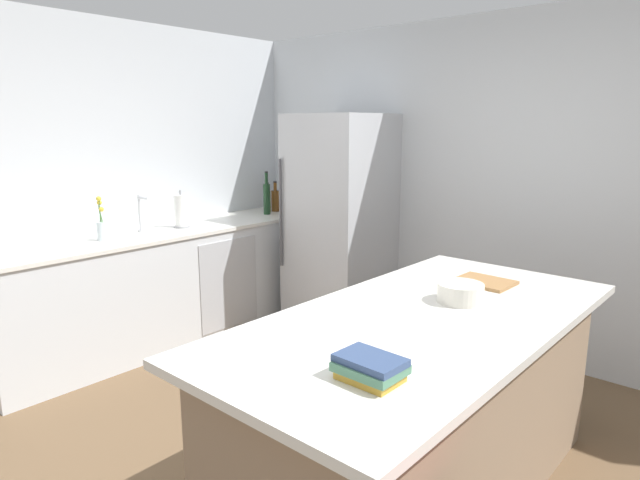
{
  "coord_description": "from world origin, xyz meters",
  "views": [
    {
      "loc": [
        1.79,
        -1.84,
        1.78
      ],
      "look_at": [
        -0.66,
        0.94,
        1.0
      ],
      "focal_mm": 30.7,
      "sensor_mm": 36.0,
      "label": 1
    }
  ],
  "objects_px": {
    "syrup_bottle": "(284,202)",
    "kitchen_island": "(419,406)",
    "cookbook_stack": "(370,368)",
    "flower_vase": "(102,227)",
    "cutting_board": "(484,282)",
    "paper_towel_roll": "(181,212)",
    "olive_oil_bottle": "(268,201)",
    "mixing_bowl": "(460,293)",
    "wine_bottle": "(267,197)",
    "refrigerator": "(340,223)",
    "whiskey_bottle": "(275,200)",
    "sink_faucet": "(141,213)"
  },
  "relations": [
    {
      "from": "whiskey_bottle",
      "to": "olive_oil_bottle",
      "type": "bearing_deg",
      "value": -94.16
    },
    {
      "from": "refrigerator",
      "to": "cookbook_stack",
      "type": "bearing_deg",
      "value": -48.6
    },
    {
      "from": "refrigerator",
      "to": "sink_faucet",
      "type": "relative_size",
      "value": 6.24
    },
    {
      "from": "syrup_bottle",
      "to": "mixing_bowl",
      "type": "bearing_deg",
      "value": -28.09
    },
    {
      "from": "flower_vase",
      "to": "paper_towel_roll",
      "type": "relative_size",
      "value": 1.07
    },
    {
      "from": "kitchen_island",
      "to": "cutting_board",
      "type": "relative_size",
      "value": 7.22
    },
    {
      "from": "refrigerator",
      "to": "wine_bottle",
      "type": "bearing_deg",
      "value": -172.05
    },
    {
      "from": "whiskey_bottle",
      "to": "cookbook_stack",
      "type": "xyz_separation_m",
      "value": [
        2.87,
        -2.32,
        -0.09
      ]
    },
    {
      "from": "sink_faucet",
      "to": "syrup_bottle",
      "type": "xyz_separation_m",
      "value": [
        0.05,
        1.56,
        -0.07
      ]
    },
    {
      "from": "sink_faucet",
      "to": "olive_oil_bottle",
      "type": "height_order",
      "value": "sink_faucet"
    },
    {
      "from": "flower_vase",
      "to": "syrup_bottle",
      "type": "distance_m",
      "value": 1.92
    },
    {
      "from": "kitchen_island",
      "to": "refrigerator",
      "type": "height_order",
      "value": "refrigerator"
    },
    {
      "from": "kitchen_island",
      "to": "cutting_board",
      "type": "xyz_separation_m",
      "value": [
        -0.02,
        0.68,
        0.46
      ]
    },
    {
      "from": "refrigerator",
      "to": "flower_vase",
      "type": "relative_size",
      "value": 5.63
    },
    {
      "from": "wine_bottle",
      "to": "mixing_bowl",
      "type": "relative_size",
      "value": 1.8
    },
    {
      "from": "sink_faucet",
      "to": "refrigerator",
      "type": "bearing_deg",
      "value": 56.98
    },
    {
      "from": "mixing_bowl",
      "to": "wine_bottle",
      "type": "bearing_deg",
      "value": 156.36
    },
    {
      "from": "paper_towel_roll",
      "to": "wine_bottle",
      "type": "relative_size",
      "value": 0.76
    },
    {
      "from": "paper_towel_roll",
      "to": "olive_oil_bottle",
      "type": "bearing_deg",
      "value": 92.33
    },
    {
      "from": "kitchen_island",
      "to": "paper_towel_roll",
      "type": "relative_size",
      "value": 7.15
    },
    {
      "from": "flower_vase",
      "to": "olive_oil_bottle",
      "type": "xyz_separation_m",
      "value": [
        -0.06,
        1.73,
        0.01
      ]
    },
    {
      "from": "refrigerator",
      "to": "syrup_bottle",
      "type": "height_order",
      "value": "refrigerator"
    },
    {
      "from": "flower_vase",
      "to": "cookbook_stack",
      "type": "height_order",
      "value": "flower_vase"
    },
    {
      "from": "sink_faucet",
      "to": "mixing_bowl",
      "type": "distance_m",
      "value": 2.72
    },
    {
      "from": "refrigerator",
      "to": "whiskey_bottle",
      "type": "height_order",
      "value": "refrigerator"
    },
    {
      "from": "flower_vase",
      "to": "sink_faucet",
      "type": "bearing_deg",
      "value": 100.37
    },
    {
      "from": "wine_bottle",
      "to": "sink_faucet",
      "type": "bearing_deg",
      "value": -94.22
    },
    {
      "from": "cookbook_stack",
      "to": "refrigerator",
      "type": "bearing_deg",
      "value": 131.4
    },
    {
      "from": "whiskey_bottle",
      "to": "kitchen_island",
      "type": "bearing_deg",
      "value": -31.48
    },
    {
      "from": "refrigerator",
      "to": "cutting_board",
      "type": "distance_m",
      "value": 1.96
    },
    {
      "from": "syrup_bottle",
      "to": "wine_bottle",
      "type": "distance_m",
      "value": 0.29
    },
    {
      "from": "kitchen_island",
      "to": "cookbook_stack",
      "type": "xyz_separation_m",
      "value": [
        0.2,
        -0.69,
        0.5
      ]
    },
    {
      "from": "flower_vase",
      "to": "olive_oil_bottle",
      "type": "relative_size",
      "value": 1.14
    },
    {
      "from": "flower_vase",
      "to": "paper_towel_roll",
      "type": "distance_m",
      "value": 0.71
    },
    {
      "from": "kitchen_island",
      "to": "mixing_bowl",
      "type": "bearing_deg",
      "value": 83.82
    },
    {
      "from": "whiskey_bottle",
      "to": "cutting_board",
      "type": "xyz_separation_m",
      "value": [
        2.64,
        -0.95,
        -0.12
      ]
    },
    {
      "from": "olive_oil_bottle",
      "to": "flower_vase",
      "type": "bearing_deg",
      "value": -88.17
    },
    {
      "from": "whiskey_bottle",
      "to": "mixing_bowl",
      "type": "bearing_deg",
      "value": -26.31
    },
    {
      "from": "flower_vase",
      "to": "syrup_bottle",
      "type": "bearing_deg",
      "value": 90.58
    },
    {
      "from": "syrup_bottle",
      "to": "olive_oil_bottle",
      "type": "xyz_separation_m",
      "value": [
        -0.04,
        -0.19,
        0.03
      ]
    },
    {
      "from": "sink_faucet",
      "to": "olive_oil_bottle",
      "type": "distance_m",
      "value": 1.37
    },
    {
      "from": "syrup_bottle",
      "to": "kitchen_island",
      "type": "bearing_deg",
      "value": -33.16
    },
    {
      "from": "wine_bottle",
      "to": "whiskey_bottle",
      "type": "bearing_deg",
      "value": 112.22
    },
    {
      "from": "syrup_bottle",
      "to": "flower_vase",
      "type": "bearing_deg",
      "value": -89.42
    },
    {
      "from": "kitchen_island",
      "to": "sink_faucet",
      "type": "relative_size",
      "value": 7.43
    },
    {
      "from": "syrup_bottle",
      "to": "mixing_bowl",
      "type": "relative_size",
      "value": 0.99
    },
    {
      "from": "flower_vase",
      "to": "cutting_board",
      "type": "bearing_deg",
      "value": 18.78
    },
    {
      "from": "cutting_board",
      "to": "sink_faucet",
      "type": "bearing_deg",
      "value": -169.01
    },
    {
      "from": "cookbook_stack",
      "to": "mixing_bowl",
      "type": "relative_size",
      "value": 1.03
    },
    {
      "from": "kitchen_island",
      "to": "flower_vase",
      "type": "distance_m",
      "value": 2.69
    }
  ]
}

